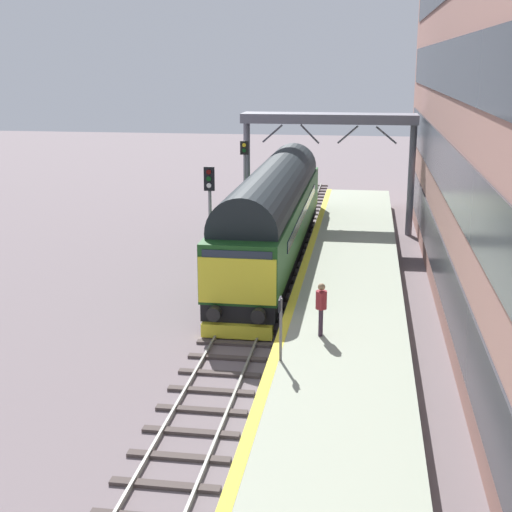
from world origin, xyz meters
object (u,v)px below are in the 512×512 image
Objects in this scene: signal_post_near at (210,209)px; waiting_passenger at (321,304)px; platform_number_sign at (280,319)px; signal_post_mid at (245,178)px; diesel_locomotive at (274,211)px.

waiting_passenger is at bearing -58.21° from signal_post_near.
signal_post_near reaches higher than platform_number_sign.
signal_post_near is 2.70× the size of platform_number_sign.
platform_number_sign is 2.39m from waiting_passenger.
waiting_passenger is at bearing 65.35° from platform_number_sign.
signal_post_near is at bearing -90.00° from signal_post_mid.
diesel_locomotive is at bearing 53.77° from signal_post_near.
signal_post_near is at bearing 111.81° from platform_number_sign.
diesel_locomotive is 4.02× the size of signal_post_near.
signal_post_mid is 3.10× the size of waiting_passenger.
signal_post_near is 0.97× the size of signal_post_mid.
signal_post_mid is at bearing 111.95° from diesel_locomotive.
signal_post_near is 3.00× the size of waiting_passenger.
signal_post_near is (-2.30, -3.14, 0.65)m from diesel_locomotive.
signal_post_near is at bearing -126.23° from diesel_locomotive.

